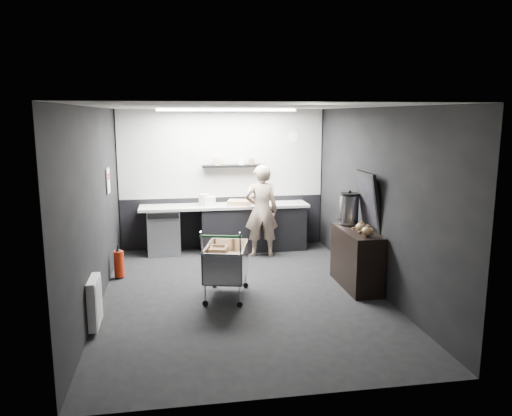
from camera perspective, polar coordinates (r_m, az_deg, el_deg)
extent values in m
plane|color=black|center=(7.42, -1.57, -9.82)|extent=(5.50, 5.50, 0.00)
plane|color=silver|center=(6.95, -1.69, 11.51)|extent=(5.50, 5.50, 0.00)
plane|color=black|center=(9.76, -3.84, 3.31)|extent=(5.50, 0.00, 5.50)
plane|color=black|center=(4.42, 3.28, -5.71)|extent=(5.50, 0.00, 5.50)
plane|color=black|center=(7.08, -17.88, 0.00)|extent=(0.00, 5.50, 5.50)
plane|color=black|center=(7.59, 13.50, 0.92)|extent=(0.00, 5.50, 5.50)
cube|color=#B6B7B2|center=(9.69, -3.86, 6.22)|extent=(3.95, 0.02, 1.70)
cube|color=black|center=(9.89, -3.77, -1.60)|extent=(3.95, 0.02, 1.00)
cube|color=black|center=(9.63, -2.59, 4.83)|extent=(1.20, 0.22, 0.04)
cylinder|color=white|center=(9.90, 4.29, 8.05)|extent=(0.20, 0.03, 0.20)
cube|color=silver|center=(8.32, -16.55, 3.00)|extent=(0.02, 0.30, 0.40)
cube|color=red|center=(8.31, -16.55, 3.48)|extent=(0.02, 0.22, 0.10)
cube|color=white|center=(6.47, -17.98, -10.19)|extent=(0.10, 0.50, 0.60)
cube|color=white|center=(8.79, -3.35, 11.13)|extent=(2.40, 0.20, 0.04)
cube|color=black|center=(9.67, -0.33, -2.31)|extent=(2.00, 0.56, 0.85)
cube|color=#B6B5B1|center=(9.51, -3.61, 0.22)|extent=(3.20, 0.60, 0.05)
cube|color=#9EA0A5|center=(9.56, -10.45, -2.64)|extent=(0.60, 0.58, 0.85)
cube|color=black|center=(9.19, -10.55, -0.92)|extent=(0.56, 0.02, 0.10)
imported|color=beige|center=(9.17, 0.62, -0.31)|extent=(0.65, 0.45, 1.70)
cube|color=silver|center=(7.24, -3.41, -7.73)|extent=(0.75, 0.97, 0.02)
cube|color=silver|center=(7.15, -5.58, -6.16)|extent=(0.23, 0.84, 0.46)
cube|color=silver|center=(7.21, -1.29, -5.99)|extent=(0.23, 0.84, 0.46)
cube|color=silver|center=(6.78, -3.05, -7.09)|extent=(0.54, 0.16, 0.46)
cube|color=silver|center=(7.58, -3.77, -5.17)|extent=(0.54, 0.16, 0.46)
cylinder|color=silver|center=(6.90, -5.05, -9.94)|extent=(0.02, 0.02, 0.30)
cylinder|color=silver|center=(6.95, -1.07, -9.75)|extent=(0.02, 0.02, 0.30)
cylinder|color=silver|center=(7.64, -5.51, -7.90)|extent=(0.02, 0.02, 0.30)
cylinder|color=silver|center=(7.68, -1.93, -7.74)|extent=(0.02, 0.02, 0.30)
cylinder|color=#248731|center=(6.59, -3.03, -3.26)|extent=(0.55, 0.17, 0.03)
cube|color=brown|center=(7.27, -4.47, -6.00)|extent=(0.31, 0.35, 0.38)
cube|color=brown|center=(7.09, -2.17, -6.58)|extent=(0.29, 0.33, 0.34)
cylinder|color=black|center=(6.95, -5.03, -10.96)|extent=(0.09, 0.05, 0.08)
cylinder|color=black|center=(7.68, -5.49, -8.83)|extent=(0.09, 0.05, 0.08)
cylinder|color=black|center=(7.00, -1.06, -10.76)|extent=(0.09, 0.05, 0.08)
cylinder|color=black|center=(7.72, -1.92, -8.67)|extent=(0.09, 0.05, 0.08)
cube|color=black|center=(7.75, 11.41, -5.70)|extent=(0.44, 1.17, 0.88)
cylinder|color=silver|center=(7.95, 10.60, -0.18)|extent=(0.29, 0.29, 0.45)
cylinder|color=black|center=(7.91, 10.66, 1.56)|extent=(0.29, 0.29, 0.04)
sphere|color=black|center=(7.90, 10.67, 1.84)|extent=(0.05, 0.05, 0.05)
ellipsoid|color=brown|center=(7.49, 11.96, -2.20)|extent=(0.18, 0.18, 0.14)
ellipsoid|color=brown|center=(7.27, 12.65, -2.61)|extent=(0.18, 0.18, 0.14)
cube|color=black|center=(7.67, 12.78, 0.82)|extent=(0.20, 0.68, 0.88)
cube|color=black|center=(7.66, 12.61, 0.82)|extent=(0.14, 0.59, 0.75)
cylinder|color=#B3240B|center=(8.34, -15.39, -6.17)|extent=(0.16, 0.16, 0.42)
cone|color=black|center=(8.27, -15.47, -4.60)|extent=(0.11, 0.11, 0.06)
cylinder|color=black|center=(8.26, -15.48, -4.32)|extent=(0.03, 0.03, 0.06)
cube|color=#A78059|center=(9.48, -1.88, 0.63)|extent=(0.51, 0.44, 0.09)
cylinder|color=beige|center=(9.46, -5.91, 0.94)|extent=(0.21, 0.21, 0.21)
cube|color=white|center=(9.42, -5.32, 0.79)|extent=(0.21, 0.17, 0.18)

